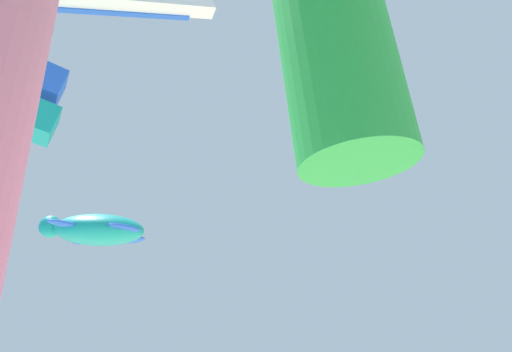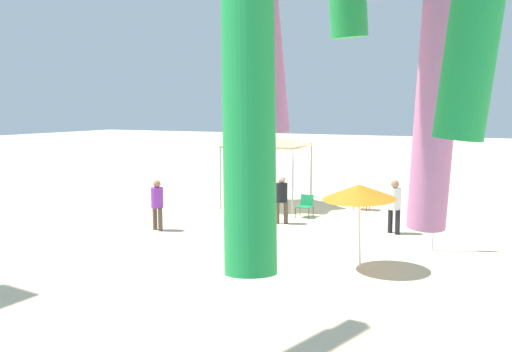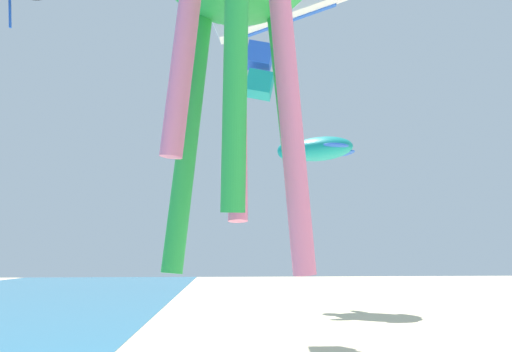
% 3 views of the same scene
% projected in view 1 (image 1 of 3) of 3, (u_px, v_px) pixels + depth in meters
% --- Properties ---
extents(kite_turtle_teal, '(6.04, 6.09, 2.35)m').
position_uv_depth(kite_turtle_teal, '(97.00, 230.00, 24.27)').
color(kite_turtle_teal, teal).
extents(kite_box_blue, '(1.50, 1.68, 3.01)m').
position_uv_depth(kite_box_blue, '(40.00, 102.00, 16.52)').
color(kite_box_blue, blue).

